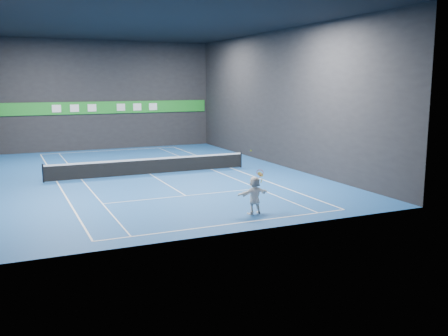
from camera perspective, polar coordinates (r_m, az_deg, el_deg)
name	(u,v)px	position (r m, az deg, el deg)	size (l,w,h in m)	color
ground	(150,174)	(30.95, -8.42, -0.73)	(26.00, 26.00, 0.00)	#1A4C90
ceiling	(146,23)	(30.63, -8.85, 16.06)	(26.00, 26.00, 0.00)	black
wall_back	(106,95)	(43.12, -13.35, 8.07)	(18.00, 0.10, 9.00)	black
wall_front	(246,112)	(18.29, 2.51, 6.37)	(18.00, 0.10, 9.00)	black
wall_right	(279,99)	(34.01, 6.27, 7.89)	(0.10, 26.00, 9.00)	black
baseline_near	(232,224)	(20.05, 0.98, -6.39)	(10.98, 0.08, 0.01)	white
baseline_far	(111,151)	(42.38, -12.82, 1.96)	(10.98, 0.08, 0.01)	white
sideline_doubles_left	(57,182)	(29.97, -18.57, -1.48)	(0.08, 23.78, 0.01)	white
sideline_doubles_right	(231,168)	(32.83, 0.83, -0.01)	(0.08, 23.78, 0.01)	white
sideline_singles_left	(82,180)	(30.12, -15.96, -1.29)	(0.06, 23.78, 0.01)	white
sideline_singles_right	(212,170)	(32.28, -1.39, -0.18)	(0.06, 23.78, 0.01)	white
service_line_near	(186,196)	(24.97, -4.39, -3.17)	(8.23, 0.06, 0.01)	white
service_line_far	(126,160)	(37.07, -11.13, 0.93)	(8.23, 0.06, 0.01)	white
center_service_line	(150,174)	(30.95, -8.42, -0.72)	(0.06, 12.80, 0.01)	white
player	(255,195)	(21.38, 3.51, -3.12)	(1.52, 0.48, 1.64)	white
tennis_ball	(251,151)	(21.21, 3.10, 1.99)	(0.07, 0.07, 0.07)	#ACD022
tennis_net	(150,166)	(30.86, -8.44, 0.26)	(12.50, 0.10, 1.07)	black
sponsor_banner	(107,108)	(43.09, -13.28, 6.74)	(17.64, 0.11, 1.00)	#1F9129
tennis_racket	(260,174)	(21.37, 4.15, -0.66)	(0.42, 0.33, 0.63)	#B3131C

